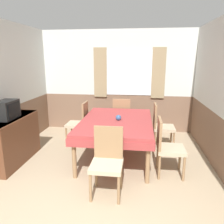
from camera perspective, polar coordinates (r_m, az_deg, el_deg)
wall_back at (r=5.73m, az=1.53°, el=8.08°), size 4.27×0.09×2.60m
wall_left at (r=4.56m, az=-27.03°, el=4.85°), size 0.05×4.25×2.60m
wall_right at (r=4.01m, az=27.13°, el=3.77°), size 0.05×4.25×2.60m
dining_table at (r=4.20m, az=1.19°, el=-3.34°), size 1.35×1.96×0.75m
chair_left_far at (r=4.94m, az=-8.40°, el=-2.49°), size 0.44×0.44×0.96m
chair_right_near at (r=3.72m, az=14.10°, el=-8.39°), size 0.44×0.44×0.96m
chair_right_far at (r=4.78m, az=12.60°, el=-3.23°), size 0.44×0.44×0.96m
chair_head_near at (r=3.15m, az=-1.25°, el=-12.17°), size 0.44×0.44×0.96m
chair_head_window at (r=5.38m, az=2.57°, el=-0.99°), size 0.44×0.44×0.96m
sideboard at (r=4.44m, az=-24.55°, el=-6.61°), size 0.46×1.26×0.86m
tv at (r=4.22m, az=-25.88°, el=0.53°), size 0.29×0.44×0.32m
vase at (r=4.12m, az=1.70°, el=-1.48°), size 0.11×0.11×0.11m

